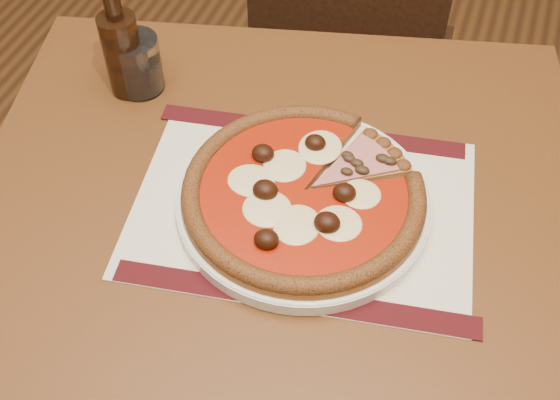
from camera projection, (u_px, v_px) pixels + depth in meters
The scene contains 8 objects.
table at pixel (275, 273), 0.95m from camera, with size 0.97×0.97×0.75m.
chair_far at pixel (350, 60), 1.53m from camera, with size 0.38×0.38×0.81m.
placemat at pixel (303, 207), 0.89m from camera, with size 0.42×0.30×0.00m, color beige.
plate at pixel (303, 202), 0.88m from camera, with size 0.32×0.32×0.02m, color white.
pizza at pixel (303, 192), 0.86m from camera, with size 0.30×0.30×0.04m.
ham_slice at pixel (367, 165), 0.90m from camera, with size 0.11×0.13×0.02m.
water_glass at pixel (137, 64), 1.00m from camera, with size 0.07×0.07×0.08m, color white.
bottle at pixel (122, 51), 0.98m from camera, with size 0.05×0.05×0.18m.
Camera 1 is at (0.91, -0.15, 1.44)m, focal length 45.00 mm.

